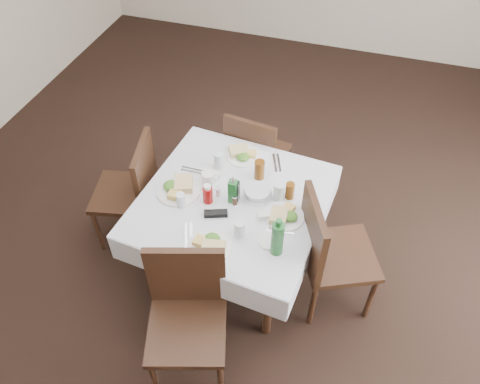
{
  "coord_description": "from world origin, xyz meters",
  "views": [
    {
      "loc": [
        0.63,
        -2.29,
        3.12
      ],
      "look_at": [
        -0.04,
        -0.16,
        0.8
      ],
      "focal_mm": 35.0,
      "sensor_mm": 36.0,
      "label": 1
    }
  ],
  "objects_px": {
    "chair_south": "(187,308)",
    "chair_east": "(327,249)",
    "bread_basket": "(257,193)",
    "oil_cruet_dark": "(235,190)",
    "chair_north": "(255,153)",
    "water_w": "(181,200)",
    "water_s": "(239,229)",
    "green_bottle": "(277,238)",
    "chair_west": "(134,187)",
    "water_e": "(279,192)",
    "water_n": "(219,161)",
    "dining_table": "(233,207)",
    "coffee_mug": "(208,179)",
    "ketchup_bottle": "(208,194)",
    "oil_cruet_green": "(233,190)"
  },
  "relations": [
    {
      "from": "chair_east",
      "to": "chair_west",
      "type": "height_order",
      "value": "chair_east"
    },
    {
      "from": "oil_cruet_green",
      "to": "coffee_mug",
      "type": "height_order",
      "value": "oil_cruet_green"
    },
    {
      "from": "chair_north",
      "to": "water_e",
      "type": "bearing_deg",
      "value": -61.62
    },
    {
      "from": "chair_east",
      "to": "oil_cruet_dark",
      "type": "relative_size",
      "value": 4.92
    },
    {
      "from": "chair_east",
      "to": "water_w",
      "type": "distance_m",
      "value": 1.04
    },
    {
      "from": "water_n",
      "to": "coffee_mug",
      "type": "distance_m",
      "value": 0.18
    },
    {
      "from": "bread_basket",
      "to": "green_bottle",
      "type": "distance_m",
      "value": 0.49
    },
    {
      "from": "water_s",
      "to": "water_w",
      "type": "relative_size",
      "value": 1.1
    },
    {
      "from": "chair_north",
      "to": "water_s",
      "type": "xyz_separation_m",
      "value": [
        0.2,
        -1.05,
        0.29
      ]
    },
    {
      "from": "water_w",
      "to": "oil_cruet_dark",
      "type": "bearing_deg",
      "value": 26.49
    },
    {
      "from": "dining_table",
      "to": "oil_cruet_dark",
      "type": "relative_size",
      "value": 6.51
    },
    {
      "from": "chair_north",
      "to": "water_w",
      "type": "bearing_deg",
      "value": -105.34
    },
    {
      "from": "water_s",
      "to": "green_bottle",
      "type": "xyz_separation_m",
      "value": [
        0.26,
        -0.05,
        0.07
      ]
    },
    {
      "from": "green_bottle",
      "to": "water_n",
      "type": "bearing_deg",
      "value": 133.98
    },
    {
      "from": "chair_north",
      "to": "oil_cruet_dark",
      "type": "xyz_separation_m",
      "value": [
        0.08,
        -0.76,
        0.32
      ]
    },
    {
      "from": "water_w",
      "to": "water_n",
      "type": "bearing_deg",
      "value": 74.04
    },
    {
      "from": "chair_west",
      "to": "coffee_mug",
      "type": "distance_m",
      "value": 0.68
    },
    {
      "from": "chair_west",
      "to": "bread_basket",
      "type": "xyz_separation_m",
      "value": [
        0.99,
        -0.0,
        0.24
      ]
    },
    {
      "from": "bread_basket",
      "to": "oil_cruet_dark",
      "type": "height_order",
      "value": "oil_cruet_dark"
    },
    {
      "from": "water_s",
      "to": "ketchup_bottle",
      "type": "relative_size",
      "value": 0.82
    },
    {
      "from": "water_w",
      "to": "chair_north",
      "type": "bearing_deg",
      "value": 74.66
    },
    {
      "from": "chair_north",
      "to": "water_e",
      "type": "height_order",
      "value": "chair_north"
    },
    {
      "from": "green_bottle",
      "to": "chair_west",
      "type": "bearing_deg",
      "value": 161.08
    },
    {
      "from": "dining_table",
      "to": "bread_basket",
      "type": "height_order",
      "value": "bread_basket"
    },
    {
      "from": "dining_table",
      "to": "chair_east",
      "type": "bearing_deg",
      "value": -7.77
    },
    {
      "from": "chair_north",
      "to": "ketchup_bottle",
      "type": "height_order",
      "value": "chair_north"
    },
    {
      "from": "chair_east",
      "to": "green_bottle",
      "type": "xyz_separation_m",
      "value": [
        -0.3,
        -0.25,
        0.31
      ]
    },
    {
      "from": "dining_table",
      "to": "water_e",
      "type": "relative_size",
      "value": 9.64
    },
    {
      "from": "bread_basket",
      "to": "chair_east",
      "type": "bearing_deg",
      "value": -17.41
    },
    {
      "from": "water_e",
      "to": "green_bottle",
      "type": "height_order",
      "value": "green_bottle"
    },
    {
      "from": "oil_cruet_green",
      "to": "ketchup_bottle",
      "type": "height_order",
      "value": "oil_cruet_green"
    },
    {
      "from": "chair_north",
      "to": "water_e",
      "type": "xyz_separation_m",
      "value": [
        0.36,
        -0.67,
        0.3
      ]
    },
    {
      "from": "chair_south",
      "to": "ketchup_bottle",
      "type": "height_order",
      "value": "chair_south"
    },
    {
      "from": "water_s",
      "to": "water_e",
      "type": "height_order",
      "value": "water_e"
    },
    {
      "from": "dining_table",
      "to": "water_e",
      "type": "xyz_separation_m",
      "value": [
        0.3,
        0.1,
        0.16
      ]
    },
    {
      "from": "chair_south",
      "to": "water_e",
      "type": "height_order",
      "value": "chair_south"
    },
    {
      "from": "chair_west",
      "to": "water_s",
      "type": "xyz_separation_m",
      "value": [
        0.97,
        -0.37,
        0.27
      ]
    },
    {
      "from": "chair_north",
      "to": "water_w",
      "type": "relative_size",
      "value": 8.4
    },
    {
      "from": "water_s",
      "to": "water_e",
      "type": "distance_m",
      "value": 0.42
    },
    {
      "from": "chair_north",
      "to": "coffee_mug",
      "type": "height_order",
      "value": "chair_north"
    },
    {
      "from": "water_e",
      "to": "coffee_mug",
      "type": "relative_size",
      "value": 0.9
    },
    {
      "from": "chair_south",
      "to": "water_w",
      "type": "xyz_separation_m",
      "value": [
        -0.27,
        0.62,
        0.25
      ]
    },
    {
      "from": "chair_north",
      "to": "water_w",
      "type": "xyz_separation_m",
      "value": [
        -0.25,
        -0.93,
        0.29
      ]
    },
    {
      "from": "dining_table",
      "to": "oil_cruet_green",
      "type": "bearing_deg",
      "value": -59.43
    },
    {
      "from": "water_w",
      "to": "water_s",
      "type": "bearing_deg",
      "value": -15.68
    },
    {
      "from": "green_bottle",
      "to": "oil_cruet_dark",
      "type": "bearing_deg",
      "value": 137.62
    },
    {
      "from": "chair_east",
      "to": "water_n",
      "type": "distance_m",
      "value": 0.99
    },
    {
      "from": "chair_south",
      "to": "chair_east",
      "type": "height_order",
      "value": "chair_east"
    },
    {
      "from": "water_w",
      "to": "chair_west",
      "type": "bearing_deg",
      "value": 154.99
    },
    {
      "from": "oil_cruet_green",
      "to": "green_bottle",
      "type": "distance_m",
      "value": 0.51
    }
  ]
}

